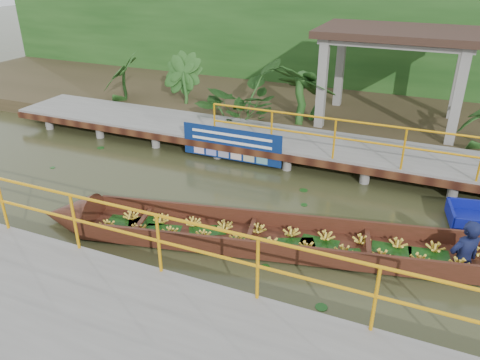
% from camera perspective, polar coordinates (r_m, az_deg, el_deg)
% --- Properties ---
extents(ground, '(80.00, 80.00, 0.00)m').
position_cam_1_polar(ground, '(10.40, -4.20, -3.50)').
color(ground, '#303219').
rests_on(ground, ground).
extents(land_strip, '(30.00, 8.00, 0.45)m').
position_cam_1_polar(land_strip, '(16.80, 7.59, 8.82)').
color(land_strip, '#352D1A').
rests_on(land_strip, ground).
extents(far_dock, '(16.00, 2.06, 1.66)m').
position_cam_1_polar(far_dock, '(13.04, 2.68, 5.13)').
color(far_dock, slate).
rests_on(far_dock, ground).
extents(near_dock, '(18.00, 2.40, 1.73)m').
position_cam_1_polar(near_dock, '(6.94, -13.15, -18.67)').
color(near_dock, slate).
rests_on(near_dock, ground).
extents(pavilion, '(4.40, 3.00, 3.00)m').
position_cam_1_polar(pavilion, '(14.54, 18.65, 15.60)').
color(pavilion, slate).
rests_on(pavilion, ground).
extents(foliage_backdrop, '(30.00, 0.80, 4.00)m').
position_cam_1_polar(foliage_backdrop, '(18.76, 10.16, 16.02)').
color(foliage_backdrop, '#194215').
rests_on(foliage_backdrop, ground).
extents(vendor_boat, '(10.97, 3.33, 2.15)m').
position_cam_1_polar(vendor_boat, '(9.02, 10.12, -7.32)').
color(vendor_boat, '#331A0E').
rests_on(vendor_boat, ground).
extents(blue_banner, '(2.81, 0.04, 0.88)m').
position_cam_1_polar(blue_banner, '(12.37, -1.07, 4.38)').
color(blue_banner, navy).
rests_on(blue_banner, ground).
extents(tropical_plants, '(14.39, 1.39, 1.74)m').
position_cam_1_polar(tropical_plants, '(14.37, 6.78, 10.49)').
color(tropical_plants, '#194215').
rests_on(tropical_plants, ground).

